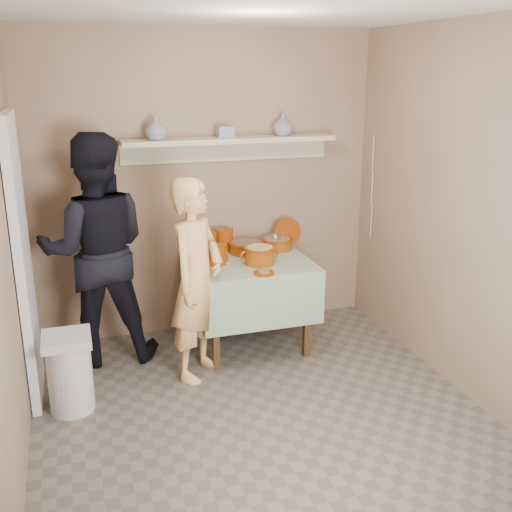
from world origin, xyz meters
name	(u,v)px	position (x,y,z in m)	size (l,w,h in m)	color
ground	(269,427)	(0.00, 0.00, 0.00)	(3.50, 3.50, 0.00)	#61584C
tile_panel	(23,262)	(-1.46, 0.95, 1.00)	(0.06, 0.70, 2.00)	silver
plate_stack_a	(209,243)	(-0.02, 1.53, 0.85)	(0.14, 0.14, 0.18)	#712A08
plate_stack_b	(224,240)	(0.12, 1.58, 0.86)	(0.16, 0.16, 0.19)	#712A08
bowl_stack	(216,255)	(-0.04, 1.21, 0.84)	(0.16, 0.16, 0.16)	#712A08
empty_bowl	(217,257)	(-0.01, 1.32, 0.79)	(0.19, 0.19, 0.06)	#712A08
propped_lid	(287,232)	(0.70, 1.56, 0.88)	(0.25, 0.25, 0.02)	#712A08
vase_right	(283,125)	(0.67, 1.62, 1.81)	(0.17, 0.17, 0.18)	navy
vase_left	(156,129)	(-0.42, 1.60, 1.81)	(0.18, 0.18, 0.18)	navy
ceramic_box	(225,132)	(0.15, 1.60, 1.77)	(0.13, 0.09, 0.09)	navy
person_cook	(197,280)	(-0.27, 0.87, 0.77)	(0.56, 0.37, 1.53)	#E9A864
person_helper	(96,251)	(-0.96, 1.38, 0.91)	(0.89, 0.69, 1.82)	black
room_shell	(270,186)	(0.00, 0.00, 1.61)	(3.04, 3.54, 2.62)	#917358
serving_table	(248,272)	(0.25, 1.28, 0.64)	(0.97, 0.97, 0.76)	#4C2D16
cazuela_meat_a	(246,246)	(0.28, 1.45, 0.82)	(0.30, 0.30, 0.10)	#6F2906
cazuela_meat_b	(277,243)	(0.57, 1.47, 0.82)	(0.28, 0.28, 0.10)	#6F2906
ladle	(276,237)	(0.56, 1.47, 0.87)	(0.08, 0.26, 0.19)	silver
cazuela_rice	(260,254)	(0.30, 1.12, 0.85)	(0.33, 0.25, 0.14)	#6F2906
front_plate	(264,273)	(0.25, 0.86, 0.77)	(0.16, 0.16, 0.03)	#712A08
wall_shelf	(229,143)	(0.20, 1.65, 1.67)	(1.80, 0.25, 0.21)	#BFB68E
trash_bin	(70,372)	(-1.22, 0.62, 0.28)	(0.32, 0.32, 0.56)	silver
electrical_cord	(372,188)	(1.47, 1.48, 1.25)	(0.01, 0.05, 0.90)	silver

